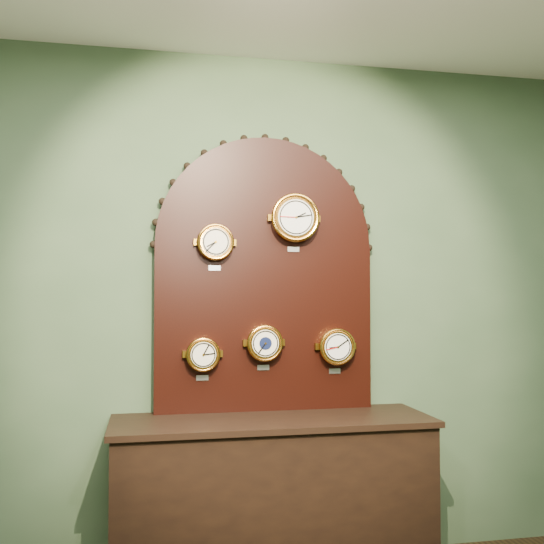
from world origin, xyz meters
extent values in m
plane|color=#40593C|center=(0.00, 2.50, 1.40)|extent=(4.00, 0.00, 4.00)
cube|color=black|center=(0.00, 2.23, 0.40)|extent=(1.60, 0.50, 0.80)
cube|color=black|center=(0.00, 2.45, 1.28)|extent=(1.20, 0.06, 0.90)
cylinder|color=black|center=(0.00, 2.45, 1.73)|extent=(1.20, 0.06, 1.20)
cylinder|color=orange|center=(-0.28, 2.39, 1.74)|extent=(0.18, 0.08, 0.18)
torus|color=orange|center=(-0.28, 2.36, 1.74)|extent=(0.20, 0.02, 0.20)
cylinder|color=white|center=(-0.28, 2.35, 1.74)|extent=(0.15, 0.01, 0.15)
cube|color=silver|center=(-0.28, 2.42, 1.61)|extent=(0.07, 0.01, 0.03)
cylinder|color=orange|center=(0.15, 2.39, 1.88)|extent=(0.25, 0.08, 0.25)
torus|color=orange|center=(0.15, 2.36, 1.88)|extent=(0.27, 0.02, 0.27)
cylinder|color=white|center=(0.15, 2.35, 1.88)|extent=(0.20, 0.01, 0.20)
cube|color=silver|center=(0.15, 2.42, 1.71)|extent=(0.07, 0.01, 0.03)
cylinder|color=orange|center=(-0.35, 2.39, 1.15)|extent=(0.17, 0.08, 0.17)
torus|color=orange|center=(-0.35, 2.36, 1.15)|extent=(0.18, 0.02, 0.18)
cylinder|color=white|center=(-0.35, 2.35, 1.15)|extent=(0.13, 0.01, 0.13)
cube|color=silver|center=(-0.35, 2.42, 1.02)|extent=(0.07, 0.01, 0.03)
cylinder|color=orange|center=(-0.02, 2.39, 1.20)|extent=(0.18, 0.08, 0.18)
torus|color=orange|center=(-0.02, 2.36, 1.20)|extent=(0.20, 0.02, 0.20)
cylinder|color=white|center=(-0.02, 2.35, 1.20)|extent=(0.15, 0.01, 0.15)
cube|color=silver|center=(-0.02, 2.42, 1.07)|extent=(0.07, 0.01, 0.03)
cylinder|color=#0C1438|center=(-0.02, 2.35, 1.20)|extent=(0.07, 0.00, 0.07)
cylinder|color=orange|center=(0.39, 2.39, 1.18)|extent=(0.19, 0.08, 0.19)
torus|color=orange|center=(0.39, 2.36, 1.18)|extent=(0.20, 0.02, 0.20)
cylinder|color=white|center=(0.39, 2.35, 1.18)|extent=(0.15, 0.01, 0.15)
cube|color=silver|center=(0.39, 2.42, 1.04)|extent=(0.06, 0.01, 0.03)
camera|label=1|loc=(-0.64, -0.94, 1.47)|focal=41.30mm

